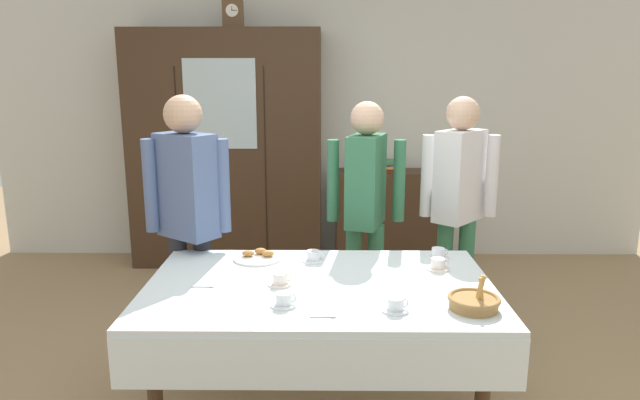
{
  "coord_description": "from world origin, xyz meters",
  "views": [
    {
      "loc": [
        0.03,
        -2.97,
        1.83
      ],
      "look_at": [
        0.0,
        0.2,
        1.11
      ],
      "focal_mm": 32.14,
      "sensor_mm": 36.0,
      "label": 1
    }
  ],
  "objects": [
    {
      "name": "tea_cup_front_edge",
      "position": [
        -0.04,
        0.15,
        0.78
      ],
      "size": [
        0.13,
        0.13,
        0.06
      ],
      "color": "white",
      "rests_on": "dining_table"
    },
    {
      "name": "book_stack",
      "position": [
        0.65,
        2.41,
        0.94
      ],
      "size": [
        0.18,
        0.23,
        0.1
      ],
      "color": "#99332D",
      "rests_on": "bookshelf_low"
    },
    {
      "name": "tea_cup_far_left",
      "position": [
        -0.2,
        -0.22,
        0.78
      ],
      "size": [
        0.13,
        0.13,
        0.06
      ],
      "color": "white",
      "rests_on": "dining_table"
    },
    {
      "name": "ground_plane",
      "position": [
        0.0,
        0.0,
        0.0
      ],
      "size": [
        12.0,
        12.0,
        0.0
      ],
      "primitive_type": "plane",
      "color": "#997A56",
      "rests_on": "ground"
    },
    {
      "name": "wall_cabinet",
      "position": [
        -0.9,
        2.35,
        1.1
      ],
      "size": [
        1.78,
        0.46,
        2.19
      ],
      "color": "#3D2819",
      "rests_on": "ground"
    },
    {
      "name": "spoon_near_right",
      "position": [
        0.04,
        -0.61,
        0.76
      ],
      "size": [
        0.12,
        0.02,
        0.01
      ],
      "color": "silver",
      "rests_on": "dining_table"
    },
    {
      "name": "back_wall",
      "position": [
        0.0,
        2.65,
        1.35
      ],
      "size": [
        6.4,
        0.1,
        2.7
      ],
      "primitive_type": "cube",
      "color": "silver",
      "rests_on": "ground"
    },
    {
      "name": "tea_cup_near_left",
      "position": [
        0.35,
        -0.54,
        0.78
      ],
      "size": [
        0.13,
        0.13,
        0.06
      ],
      "color": "white",
      "rests_on": "dining_table"
    },
    {
      "name": "tea_cup_far_right",
      "position": [
        -0.16,
        -0.49,
        0.78
      ],
      "size": [
        0.13,
        0.13,
        0.06
      ],
      "color": "white",
      "rests_on": "dining_table"
    },
    {
      "name": "person_beside_shelf",
      "position": [
        0.94,
        0.84,
        1.01
      ],
      "size": [
        0.52,
        0.4,
        1.66
      ],
      "color": "#33704C",
      "rests_on": "ground"
    },
    {
      "name": "tea_cup_mid_left",
      "position": [
        0.65,
        0.02,
        0.78
      ],
      "size": [
        0.13,
        0.13,
        0.06
      ],
      "color": "white",
      "rests_on": "dining_table"
    },
    {
      "name": "person_by_cabinet",
      "position": [
        0.3,
        0.76,
        0.99
      ],
      "size": [
        0.52,
        0.4,
        1.63
      ],
      "color": "#33704C",
      "rests_on": "ground"
    },
    {
      "name": "dining_table",
      "position": [
        0.0,
        -0.24,
        0.66
      ],
      "size": [
        1.78,
        1.12,
        0.76
      ],
      "color": "#3D2819",
      "rests_on": "ground"
    },
    {
      "name": "person_near_right_end",
      "position": [
        -0.8,
        0.39,
        1.03
      ],
      "size": [
        0.52,
        0.37,
        1.69
      ],
      "color": "#232328",
      "rests_on": "ground"
    },
    {
      "name": "pastry_plate",
      "position": [
        -0.36,
        0.19,
        0.77
      ],
      "size": [
        0.28,
        0.28,
        0.05
      ],
      "color": "white",
      "rests_on": "dining_table"
    },
    {
      "name": "bread_basket",
      "position": [
        0.71,
        -0.51,
        0.79
      ],
      "size": [
        0.24,
        0.24,
        0.16
      ],
      "color": "#9E7542",
      "rests_on": "dining_table"
    },
    {
      "name": "tea_cup_near_right",
      "position": [
        0.69,
        0.21,
        0.78
      ],
      "size": [
        0.13,
        0.13,
        0.06
      ],
      "color": "white",
      "rests_on": "dining_table"
    },
    {
      "name": "bookshelf_low",
      "position": [
        0.65,
        2.41,
        0.45
      ],
      "size": [
        1.03,
        0.35,
        0.89
      ],
      "color": "#3D2819",
      "rests_on": "ground"
    },
    {
      "name": "spoon_far_left",
      "position": [
        -0.57,
        -0.26,
        0.76
      ],
      "size": [
        0.12,
        0.02,
        0.01
      ],
      "color": "silver",
      "rests_on": "dining_table"
    },
    {
      "name": "mantel_clock",
      "position": [
        -0.79,
        2.35,
        2.31
      ],
      "size": [
        0.18,
        0.11,
        0.24
      ],
      "color": "brown",
      "rests_on": "wall_cabinet"
    }
  ]
}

